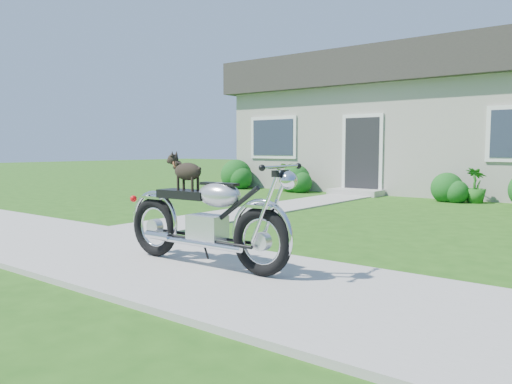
% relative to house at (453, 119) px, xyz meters
% --- Properties ---
extents(ground, '(80.00, 80.00, 0.00)m').
position_rel_house_xyz_m(ground, '(0.00, -11.99, -2.16)').
color(ground, '#235114').
rests_on(ground, ground).
extents(sidewalk, '(24.00, 2.20, 0.04)m').
position_rel_house_xyz_m(sidewalk, '(0.00, -11.99, -2.14)').
color(sidewalk, '#9E9B93').
rests_on(sidewalk, ground).
extents(walkway, '(1.20, 8.00, 0.03)m').
position_rel_house_xyz_m(walkway, '(-1.50, -6.99, -2.14)').
color(walkway, '#9E9B93').
rests_on(walkway, ground).
extents(house, '(12.60, 7.03, 4.50)m').
position_rel_house_xyz_m(house, '(0.00, 0.00, 0.00)').
color(house, '#B2AEA0').
rests_on(house, ground).
extents(shrub_row, '(10.77, 1.14, 1.14)m').
position_rel_house_xyz_m(shrub_row, '(0.13, -3.49, -1.74)').
color(shrub_row, '#155017').
rests_on(shrub_row, ground).
extents(potted_plant_left, '(0.80, 0.71, 0.82)m').
position_rel_house_xyz_m(potted_plant_left, '(-3.72, -3.44, -1.75)').
color(potted_plant_left, '#2D6019').
rests_on(potted_plant_left, ground).
extents(potted_plant_right, '(0.59, 0.59, 0.82)m').
position_rel_house_xyz_m(potted_plant_right, '(1.57, -3.44, -1.75)').
color(potted_plant_right, '#246D1E').
rests_on(potted_plant_right, ground).
extents(motorcycle_with_dog, '(2.22, 0.60, 1.16)m').
position_rel_house_xyz_m(motorcycle_with_dog, '(1.02, -11.89, -1.61)').
color(motorcycle_with_dog, black).
rests_on(motorcycle_with_dog, sidewalk).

